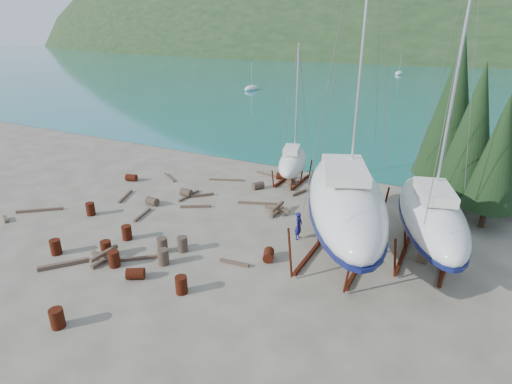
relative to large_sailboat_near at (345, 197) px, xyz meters
The scene contains 50 objects.
ground 8.21m from the large_sailboat_near, 158.07° to the right, with size 600.00×600.00×0.00m, color #5A5347.
bay_water 312.29m from the large_sailboat_near, 91.28° to the left, with size 700.00×700.00×0.00m, color #19787F.
far_hill 317.29m from the large_sailboat_near, 91.26° to the left, with size 800.00×360.00×110.00m, color black.
far_house_left 198.81m from the large_sailboat_near, 109.68° to the left, with size 6.60×5.60×5.60m.
far_house_center 189.13m from the large_sailboat_near, 98.20° to the left, with size 6.60×5.60×5.60m.
cypress_near_right 11.02m from the large_sailboat_near, 58.94° to the left, with size 3.60×3.60×10.00m.
cypress_mid_right 10.19m from the large_sailboat_near, 45.64° to the left, with size 3.06×3.06×8.50m.
cypress_back_left 12.36m from the large_sailboat_near, 70.17° to the left, with size 4.14×4.14×11.50m.
moored_boat_left 68.16m from the large_sailboat_near, 122.87° to the left, with size 2.00×5.00×6.05m.
moored_boat_mid 77.31m from the large_sailboat_near, 87.75° to the left, with size 2.00×5.00×6.05m.
moored_boat_far 108.28m from the large_sailboat_near, 97.95° to the left, with size 2.00×5.00×6.05m.
large_sailboat_near is the anchor object (origin of this frame).
large_sailboat_far 4.59m from the large_sailboat_near, 20.46° to the left, with size 5.70×10.58×16.07m.
small_sailboat_shore 11.47m from the large_sailboat_near, 127.19° to the left, with size 3.86×7.09×10.84m.
worker 3.65m from the large_sailboat_near, behind, with size 0.63×0.41×1.73m, color #131456.
drum_0 16.25m from the large_sailboat_near, 150.79° to the right, with size 0.58×0.58×0.88m, color #53190E.
drum_2 19.32m from the large_sailboat_near, behind, with size 0.58×0.58×0.88m, color #53190E.
drum_3 14.86m from the large_sailboat_near, 126.38° to the right, with size 0.58×0.58×0.88m, color #53190E.
drum_4 12.59m from the large_sailboat_near, 130.49° to the left, with size 0.58×0.58×0.88m, color #53190E.
drum_5 10.26m from the large_sailboat_near, 143.89° to the right, with size 0.58×0.58×0.88m, color #2D2823.
drum_6 5.20m from the large_sailboat_near, 139.23° to the right, with size 0.58×0.58×0.88m, color #53190E.
drum_7 9.66m from the large_sailboat_near, 126.86° to the right, with size 0.58×0.58×0.88m, color #53190E.
drum_8 16.98m from the large_sailboat_near, 168.70° to the right, with size 0.58×0.58×0.88m, color #53190E.
drum_9 13.33m from the large_sailboat_near, 169.03° to the left, with size 0.58×0.58×0.88m, color #2D2823.
drum_10 12.74m from the large_sailboat_near, 144.61° to the right, with size 0.58×0.58×0.88m, color #53190E.
drum_11 11.17m from the large_sailboat_near, 143.60° to the left, with size 0.58×0.58×0.88m, color #2D2823.
drum_12 11.62m from the large_sailboat_near, 137.81° to the right, with size 0.58×0.58×0.88m, color #53190E.
drum_13 13.44m from the large_sailboat_near, 149.86° to the right, with size 0.58×0.58×0.88m, color #53190E.
drum_14 12.94m from the large_sailboat_near, 158.29° to the right, with size 0.58×0.58×0.88m, color #53190E.
drum_15 14.20m from the large_sailboat_near, behind, with size 0.58×0.58×0.88m, color #2D2823.
drum_16 10.48m from the large_sailboat_near, 151.31° to the right, with size 0.58×0.58×0.88m, color #2D2823.
drum_17 9.42m from the large_sailboat_near, 151.96° to the right, with size 0.58×0.58×0.88m, color #2D2823.
timber_0 14.06m from the large_sailboat_near, 150.21° to the left, with size 0.14×2.95×0.14m, color brown.
timber_1 3.62m from the large_sailboat_near, 12.56° to the left, with size 0.19×1.96×0.19m, color brown.
timber_4 11.39m from the large_sailboat_near, behind, with size 0.17×2.16×0.17m, color brown.
timber_5 11.71m from the large_sailboat_near, 147.23° to the right, with size 0.16×2.33×0.16m, color brown.
timber_6 9.36m from the large_sailboat_near, 127.58° to the left, with size 0.19×1.66×0.19m, color brown.
timber_7 6.93m from the large_sailboat_near, 138.71° to the right, with size 0.17×1.66×0.17m, color brown.
timber_8 12.46m from the large_sailboat_near, 165.57° to the left, with size 0.19×1.75×0.19m, color brown.
timber_9 13.90m from the large_sailboat_near, 134.68° to the left, with size 0.15×2.19×0.15m, color brown.
timber_10 8.75m from the large_sailboat_near, 153.32° to the left, with size 0.16×2.86×0.16m, color brown.
timber_11 13.16m from the large_sailboat_near, 168.90° to the left, with size 0.15×2.39×0.15m, color brown.
timber_12 13.74m from the large_sailboat_near, behind, with size 0.17×2.10×0.17m, color brown.
timber_13 21.91m from the large_sailboat_near, 162.35° to the right, with size 0.22×0.94×0.22m, color brown.
timber_14 20.80m from the large_sailboat_near, 167.17° to the right, with size 0.18×3.01×0.18m, color brown.
timber_15 17.59m from the large_sailboat_near, 163.01° to the left, with size 0.15×2.47×0.15m, color brown.
timber_16 15.43m from the large_sailboat_near, 145.89° to the right, with size 0.23×2.54×0.23m, color brown.
timber_17 16.97m from the large_sailboat_near, behind, with size 0.16×2.35×0.16m, color brown.
timber_pile_fore 13.39m from the large_sailboat_near, 147.01° to the right, with size 1.80×1.80×0.60m.
timber_pile_aft 6.79m from the large_sailboat_near, 151.61° to the left, with size 1.80×1.80×0.60m.
Camera 1 is at (12.02, -16.95, 11.56)m, focal length 28.00 mm.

